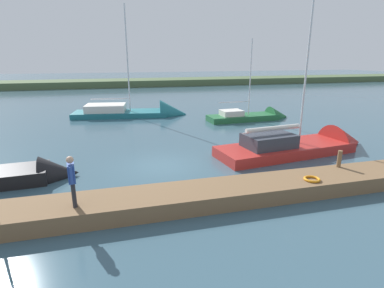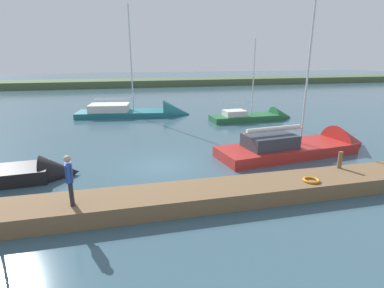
{
  "view_description": "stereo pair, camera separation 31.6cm",
  "coord_description": "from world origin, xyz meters",
  "px_view_note": "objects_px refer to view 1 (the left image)",
  "views": [
    {
      "loc": [
        2.22,
        14.68,
        5.5
      ],
      "look_at": [
        -1.54,
        0.43,
        1.22
      ],
      "focal_mm": 28.17,
      "sensor_mm": 36.0,
      "label": 1
    },
    {
      "loc": [
        1.91,
        14.76,
        5.5
      ],
      "look_at": [
        -1.54,
        0.43,
        1.22
      ],
      "focal_mm": 28.17,
      "sensor_mm": 36.0,
      "label": 2
    }
  ],
  "objects_px": {
    "sailboat_far_left": "(142,114)",
    "sailboat_near_dock": "(256,118)",
    "mooring_post_far": "(339,159)",
    "person_on_dock": "(72,178)",
    "life_ring_buoy": "(312,179)",
    "sailboat_mid_channel": "(309,147)"
  },
  "relations": [
    {
      "from": "life_ring_buoy",
      "to": "person_on_dock",
      "type": "distance_m",
      "value": 9.2
    },
    {
      "from": "sailboat_far_left",
      "to": "person_on_dock",
      "type": "bearing_deg",
      "value": -94.32
    },
    {
      "from": "life_ring_buoy",
      "to": "person_on_dock",
      "type": "xyz_separation_m",
      "value": [
        9.15,
        -0.15,
        0.98
      ]
    },
    {
      "from": "mooring_post_far",
      "to": "sailboat_near_dock",
      "type": "bearing_deg",
      "value": -101.19
    },
    {
      "from": "sailboat_near_dock",
      "to": "sailboat_mid_channel",
      "type": "bearing_deg",
      "value": -99.9
    },
    {
      "from": "mooring_post_far",
      "to": "sailboat_far_left",
      "type": "height_order",
      "value": "sailboat_far_left"
    },
    {
      "from": "sailboat_far_left",
      "to": "sailboat_near_dock",
      "type": "distance_m",
      "value": 10.8
    },
    {
      "from": "mooring_post_far",
      "to": "person_on_dock",
      "type": "height_order",
      "value": "person_on_dock"
    },
    {
      "from": "sailboat_near_dock",
      "to": "person_on_dock",
      "type": "height_order",
      "value": "sailboat_near_dock"
    },
    {
      "from": "person_on_dock",
      "to": "mooring_post_far",
      "type": "bearing_deg",
      "value": -2.89
    },
    {
      "from": "mooring_post_far",
      "to": "sailboat_far_left",
      "type": "distance_m",
      "value": 19.55
    },
    {
      "from": "life_ring_buoy",
      "to": "sailboat_near_dock",
      "type": "xyz_separation_m",
      "value": [
        -4.88,
        -14.82,
        -0.56
      ]
    },
    {
      "from": "life_ring_buoy",
      "to": "person_on_dock",
      "type": "relative_size",
      "value": 0.37
    },
    {
      "from": "mooring_post_far",
      "to": "life_ring_buoy",
      "type": "xyz_separation_m",
      "value": [
        2.16,
        1.05,
        -0.34
      ]
    },
    {
      "from": "life_ring_buoy",
      "to": "sailboat_mid_channel",
      "type": "distance_m",
      "value": 6.49
    },
    {
      "from": "mooring_post_far",
      "to": "sailboat_mid_channel",
      "type": "distance_m",
      "value": 4.61
    },
    {
      "from": "mooring_post_far",
      "to": "sailboat_far_left",
      "type": "bearing_deg",
      "value": -68.58
    },
    {
      "from": "mooring_post_far",
      "to": "person_on_dock",
      "type": "relative_size",
      "value": 0.44
    },
    {
      "from": "sailboat_mid_channel",
      "to": "mooring_post_far",
      "type": "bearing_deg",
      "value": -117.32
    },
    {
      "from": "person_on_dock",
      "to": "life_ring_buoy",
      "type": "bearing_deg",
      "value": -8.38
    },
    {
      "from": "life_ring_buoy",
      "to": "sailboat_far_left",
      "type": "distance_m",
      "value": 19.88
    },
    {
      "from": "sailboat_far_left",
      "to": "sailboat_near_dock",
      "type": "relative_size",
      "value": 1.43
    }
  ]
}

